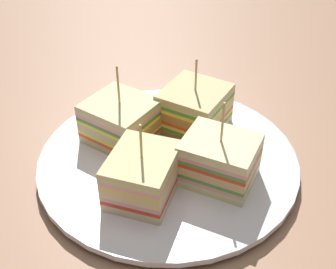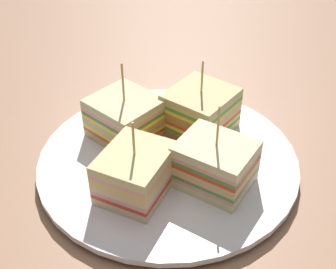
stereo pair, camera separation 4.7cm
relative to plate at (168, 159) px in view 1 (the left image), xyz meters
The scene contains 7 objects.
ground_plane 1.65cm from the plate, ahead, with size 126.38×95.90×1.80cm, color #A0735A.
plate is the anchor object (origin of this frame).
sandwich_wedge_0 6.94cm from the plate, 114.40° to the right, with size 9.38×9.61×9.48cm.
sandwich_wedge_1 6.92cm from the plate, 15.75° to the right, with size 8.32×7.29×8.48cm.
sandwich_wedge_2 6.96cm from the plate, 62.60° to the left, with size 7.98×8.82×9.40cm.
sandwich_wedge_3 7.02cm from the plate, 157.89° to the left, with size 9.41×9.16×9.17cm.
chip_pile 2.02cm from the plate, 28.48° to the right, with size 6.42×6.26×2.03cm.
Camera 1 is at (37.38, 4.89, 32.58)cm, focal length 46.91 mm.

